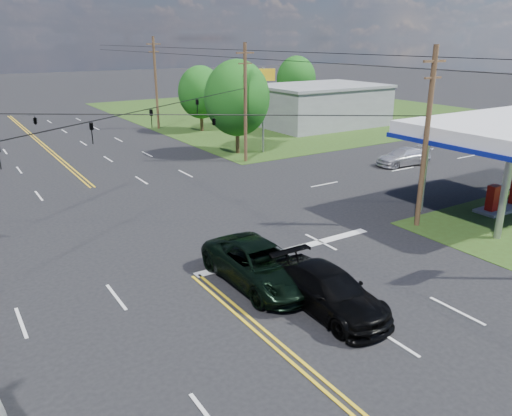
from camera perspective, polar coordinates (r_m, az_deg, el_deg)
ground at (r=28.86m, az=-13.93°, el=-1.55°), size 280.00×280.00×0.00m
grass_ne at (r=72.93m, az=4.19°, el=11.06°), size 46.00×48.00×0.03m
stop_bar at (r=24.32m, az=3.75°, el=-4.90°), size 10.00×0.50×0.02m
retail_ne at (r=60.24m, az=7.30°, el=11.44°), size 14.00×10.00×4.40m
pole_se at (r=27.61m, az=18.89°, el=7.69°), size 1.60×0.28×9.50m
pole_ne at (r=41.14m, az=-1.23°, el=12.03°), size 1.60×0.28×9.50m
pole_right_far at (r=58.10m, az=-11.38°, el=13.91°), size 1.60×0.28×10.00m
span_wire_signals at (r=27.42m, az=-14.92°, el=10.29°), size 26.00×18.00×1.13m
power_lines at (r=25.29m, az=-13.93°, el=15.65°), size 26.04×100.00×0.64m
tree_right_a at (r=44.22m, az=-2.18°, el=12.44°), size 5.70×5.70×8.18m
tree_right_b at (r=55.96m, az=-6.34°, el=13.01°), size 4.94×4.94×7.09m
tree_far_r at (r=70.27m, az=4.61°, el=14.49°), size 5.32×5.32×7.63m
pickup_dkgreen at (r=20.88m, az=0.53°, el=-6.48°), size 2.85×6.10×1.69m
suv_black at (r=19.16m, az=8.36°, el=-9.33°), size 2.30×5.50×1.59m
sedan_far at (r=42.32m, az=16.49°, el=5.65°), size 4.96×2.50×1.38m
polesign_ne at (r=44.60m, az=0.83°, el=13.54°), size 1.96×1.07×7.40m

